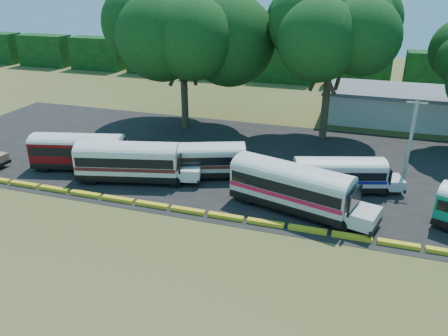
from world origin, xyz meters
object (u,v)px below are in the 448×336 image
(bus_cream_west, at_px, (131,160))
(tree_west, at_px, (182,33))
(bus_white_red, at_px, (294,185))
(bus_red, at_px, (80,149))

(bus_cream_west, height_order, tree_west, tree_west)
(bus_white_red, bearing_deg, bus_cream_west, -168.33)
(bus_white_red, bearing_deg, bus_red, -169.92)
(bus_cream_west, height_order, bus_white_red, bus_white_red)
(tree_west, bearing_deg, bus_red, -107.72)
(bus_red, bearing_deg, bus_white_red, -19.08)
(bus_cream_west, xyz_separation_m, bus_white_red, (14.22, -0.95, 0.10))
(bus_cream_west, distance_m, bus_white_red, 14.25)
(bus_white_red, bearing_deg, tree_west, 149.37)
(bus_white_red, xyz_separation_m, tree_west, (-15.40, 16.02, 8.74))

